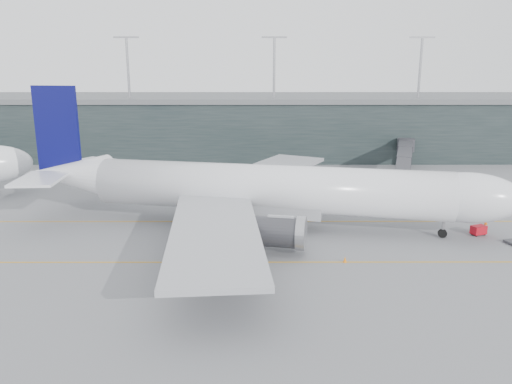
{
  "coord_description": "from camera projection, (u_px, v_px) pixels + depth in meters",
  "views": [
    {
      "loc": [
        0.46,
        -74.88,
        22.23
      ],
      "look_at": [
        0.58,
        -4.0,
        4.52
      ],
      "focal_mm": 35.0,
      "sensor_mm": 36.0,
      "label": 1
    }
  ],
  "objects": [
    {
      "name": "uld_b",
      "position": [
        235.0,
        191.0,
        88.67
      ],
      "size": [
        2.4,
        2.16,
        1.81
      ],
      "rotation": [
        0.0,
        0.0,
        0.34
      ],
      "color": "#35353A",
      "rests_on": "ground"
    },
    {
      "name": "gse_cart",
      "position": [
        479.0,
        230.0,
        68.01
      ],
      "size": [
        2.24,
        1.83,
        1.32
      ],
      "rotation": [
        0.0,
        0.0,
        0.36
      ],
      "color": "#B40C1A",
      "rests_on": "ground"
    },
    {
      "name": "taxiline_b",
      "position": [
        251.0,
        262.0,
        58.63
      ],
      "size": [
        160.0,
        0.25,
        0.02
      ],
      "primitive_type": "cube",
      "color": "#BF8312",
      "rests_on": "ground"
    },
    {
      "name": "uld_c",
      "position": [
        256.0,
        191.0,
        88.7
      ],
      "size": [
        1.78,
        1.44,
        1.59
      ],
      "rotation": [
        0.0,
        0.0,
        0.02
      ],
      "color": "#35353A",
      "rests_on": "ground"
    },
    {
      "name": "ground",
      "position": [
        252.0,
        214.0,
        78.04
      ],
      "size": [
        320.0,
        320.0,
        0.0
      ],
      "primitive_type": "plane",
      "color": "slate",
      "rests_on": "ground"
    },
    {
      "name": "taxiline_a",
      "position": [
        252.0,
        221.0,
        74.15
      ],
      "size": [
        160.0,
        0.25,
        0.02
      ],
      "primitive_type": "cube",
      "color": "#BF8312",
      "rests_on": "ground"
    },
    {
      "name": "jet_bridge",
      "position": [
        395.0,
        157.0,
        100.04
      ],
      "size": [
        15.46,
        42.91,
        6.44
      ],
      "rotation": [
        0.0,
        0.0,
        -0.3
      ],
      "color": "#2F2E34",
      "rests_on": "ground"
    },
    {
      "name": "taxiline_lead_main",
      "position": [
        278.0,
        185.0,
        97.44
      ],
      "size": [
        0.25,
        60.0,
        0.02
      ],
      "primitive_type": "cube",
      "color": "#BF8312",
      "rests_on": "ground"
    },
    {
      "name": "cone_wing_port",
      "position": [
        294.0,
        194.0,
        88.96
      ],
      "size": [
        0.42,
        0.42,
        0.66
      ],
      "primitive_type": "cone",
      "color": "#F3510D",
      "rests_on": "ground"
    },
    {
      "name": "main_aircraft",
      "position": [
        266.0,
        189.0,
        70.39
      ],
      "size": [
        69.9,
        64.75,
        19.7
      ],
      "rotation": [
        0.0,
        0.0,
        -0.2
      ],
      "color": "silver",
      "rests_on": "ground"
    },
    {
      "name": "terminal",
      "position": [
        253.0,
        124.0,
        132.46
      ],
      "size": [
        240.0,
        36.0,
        29.0
      ],
      "color": "#1D2627",
      "rests_on": "ground"
    },
    {
      "name": "cone_nose",
      "position": [
        486.0,
        222.0,
        72.55
      ],
      "size": [
        0.48,
        0.48,
        0.77
      ],
      "primitive_type": "cone",
      "color": "#CB500B",
      "rests_on": "ground"
    },
    {
      "name": "uld_a",
      "position": [
        226.0,
        192.0,
        87.96
      ],
      "size": [
        2.16,
        1.98,
        1.59
      ],
      "rotation": [
        0.0,
        0.0,
        0.41
      ],
      "color": "#35353A",
      "rests_on": "ground"
    },
    {
      "name": "cone_tail",
      "position": [
        177.0,
        231.0,
        68.55
      ],
      "size": [
        0.44,
        0.44,
        0.7
      ],
      "primitive_type": "cone",
      "color": "#FF5B0E",
      "rests_on": "ground"
    },
    {
      "name": "cone_wing_stbd",
      "position": [
        345.0,
        259.0,
        58.5
      ],
      "size": [
        0.46,
        0.46,
        0.72
      ],
      "primitive_type": "cone",
      "color": "orange",
      "rests_on": "ground"
    }
  ]
}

